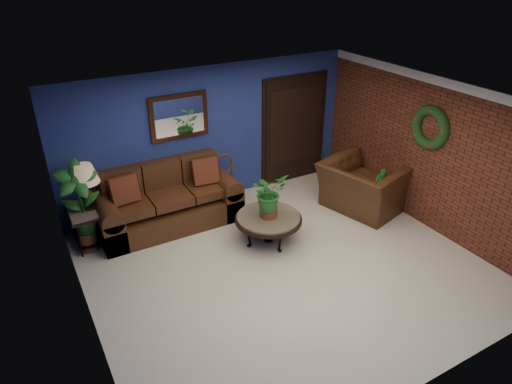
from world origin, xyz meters
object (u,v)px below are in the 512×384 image
side_chair (226,178)px  sofa (167,204)px  end_table (93,215)px  table_lamp (86,181)px  coffee_table (268,219)px  armchair (363,187)px

side_chair → sofa: bearing=-176.8°
end_table → table_lamp: bearing=-45.0°
coffee_table → side_chair: size_ratio=1.09×
armchair → end_table: bearing=59.6°
end_table → coffee_table: bearing=-28.3°
coffee_table → armchair: size_ratio=0.79×
end_table → armchair: (4.45, -1.24, -0.07)m
table_lamp → coffee_table: bearing=-28.3°
side_chair → end_table: bearing=-176.7°
table_lamp → side_chair: 2.44m
table_lamp → armchair: (4.45, -1.24, -0.67)m
sofa → side_chair: (1.15, 0.03, 0.20)m
table_lamp → armchair: 4.67m
sofa → coffee_table: (1.21, -1.35, 0.05)m
sofa → table_lamp: 1.44m
end_table → side_chair: 2.37m
side_chair → coffee_table: bearing=-85.8°
sofa → coffee_table: bearing=-48.1°
table_lamp → armchair: size_ratio=0.51×
end_table → armchair: bearing=-15.5°
armchair → coffee_table: bearing=77.3°
table_lamp → end_table: bearing=135.0°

